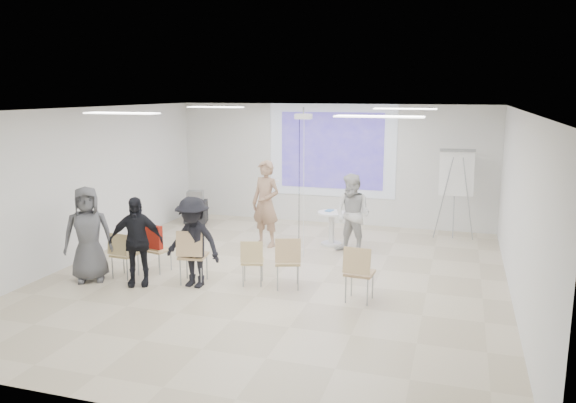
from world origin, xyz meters
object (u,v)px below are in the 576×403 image
(pedestal_table, at_px, (332,226))
(chair_left_inner, at_px, (192,252))
(audience_outer, at_px, (88,229))
(av_cart, at_px, (196,208))
(player_left, at_px, (266,198))
(chair_right_inner, at_px, (288,258))
(chair_left_mid, at_px, (156,247))
(flipchart_easel, at_px, (456,173))
(laptop, at_px, (194,253))
(player_right, at_px, (353,210))
(audience_mid, at_px, (193,236))
(chair_far_left, at_px, (122,251))
(chair_center, at_px, (252,259))
(chair_right_far, at_px, (359,269))
(audience_left, at_px, (136,235))

(pedestal_table, bearing_deg, chair_left_inner, -118.65)
(audience_outer, bearing_deg, av_cart, 59.88)
(player_left, xyz_separation_m, chair_right_inner, (1.26, -2.47, -0.52))
(audience_outer, xyz_separation_m, av_cart, (-0.18, 4.53, -0.56))
(pedestal_table, distance_m, player_left, 1.56)
(pedestal_table, height_order, chair_right_inner, chair_right_inner)
(chair_left_inner, relative_size, audience_outer, 0.52)
(chair_left_inner, height_order, chair_right_inner, chair_left_inner)
(chair_left_mid, distance_m, chair_right_inner, 2.60)
(chair_left_inner, relative_size, flipchart_easel, 0.48)
(av_cart, bearing_deg, laptop, -80.04)
(audience_outer, height_order, flipchart_easel, flipchart_easel)
(player_right, relative_size, audience_mid, 1.03)
(chair_left_inner, bearing_deg, laptop, 88.17)
(chair_far_left, distance_m, audience_mid, 1.46)
(player_left, relative_size, chair_left_inner, 2.17)
(chair_left_inner, relative_size, audience_mid, 0.55)
(chair_left_mid, height_order, chair_center, chair_left_mid)
(chair_center, distance_m, audience_mid, 1.08)
(audience_mid, bearing_deg, chair_left_mid, 160.74)
(player_right, distance_m, chair_right_far, 2.77)
(av_cart, bearing_deg, audience_mid, -80.06)
(chair_left_inner, bearing_deg, av_cart, 106.06)
(chair_left_mid, bearing_deg, audience_left, -73.23)
(audience_left, xyz_separation_m, audience_mid, (0.97, 0.21, -0.00))
(chair_center, xyz_separation_m, audience_outer, (-2.84, -0.60, 0.47))
(chair_center, height_order, flipchart_easel, flipchart_easel)
(chair_right_inner, relative_size, laptop, 2.55)
(player_left, xyz_separation_m, audience_mid, (-0.32, -2.82, -0.17))
(audience_left, height_order, audience_outer, audience_outer)
(chair_far_left, bearing_deg, pedestal_table, 51.35)
(chair_right_inner, relative_size, audience_outer, 0.48)
(chair_far_left, distance_m, audience_outer, 0.71)
(flipchart_easel, height_order, av_cart, flipchart_easel)
(laptop, height_order, flipchart_easel, flipchart_easel)
(pedestal_table, height_order, laptop, pedestal_table)
(player_left, bearing_deg, audience_mid, -78.83)
(audience_outer, bearing_deg, flipchart_easel, 5.94)
(player_left, relative_size, audience_left, 1.18)
(audience_outer, bearing_deg, pedestal_table, 12.42)
(chair_right_far, distance_m, audience_outer, 4.76)
(audience_outer, distance_m, flipchart_easel, 7.80)
(player_left, distance_m, audience_outer, 3.79)
(chair_center, height_order, audience_mid, audience_mid)
(chair_left_mid, relative_size, laptop, 2.27)
(player_left, relative_size, player_right, 1.15)
(chair_far_left, relative_size, audience_left, 0.48)
(chair_right_inner, relative_size, audience_left, 0.51)
(chair_right_inner, xyz_separation_m, chair_right_far, (1.25, -0.26, 0.01))
(pedestal_table, xyz_separation_m, chair_center, (-0.72, -2.95, 0.06))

